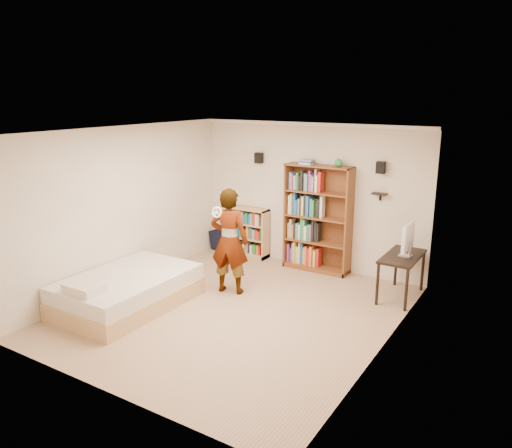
{
  "coord_description": "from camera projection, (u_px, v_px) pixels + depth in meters",
  "views": [
    {
      "loc": [
        3.94,
        -5.78,
        3.23
      ],
      "look_at": [
        -0.0,
        0.6,
        1.24
      ],
      "focal_mm": 35.0,
      "sensor_mm": 36.0,
      "label": 1
    }
  ],
  "objects": [
    {
      "name": "speaker_left",
      "position": [
        259.0,
        158.0,
        9.58
      ],
      "size": [
        0.14,
        0.12,
        0.2
      ],
      "primitive_type": "cube",
      "color": "black",
      "rests_on": "room_shell"
    },
    {
      "name": "daybed",
      "position": [
        128.0,
        287.0,
        7.71
      ],
      "size": [
        1.38,
        2.13,
        0.63
      ],
      "primitive_type": null,
      "color": "silver",
      "rests_on": "ground"
    },
    {
      "name": "tall_bookshelf",
      "position": [
        318.0,
        219.0,
        9.11
      ],
      "size": [
        1.24,
        0.36,
        1.97
      ],
      "primitive_type": null,
      "color": "brown",
      "rests_on": "ground"
    },
    {
      "name": "speaker_right",
      "position": [
        381.0,
        168.0,
        8.36
      ],
      "size": [
        0.14,
        0.12,
        0.2
      ],
      "primitive_type": "cube",
      "color": "black",
      "rests_on": "room_shell"
    },
    {
      "name": "room_shell",
      "position": [
        234.0,
        198.0,
        7.13
      ],
      "size": [
        4.52,
        5.02,
        2.71
      ],
      "color": "#F2E6CF",
      "rests_on": "ground"
    },
    {
      "name": "wii_wheel",
      "position": [
        217.0,
        212.0,
        7.69
      ],
      "size": [
        0.18,
        0.07,
        0.19
      ],
      "primitive_type": "torus",
      "rotation": [
        1.36,
        0.0,
        0.0
      ],
      "color": "white",
      "rests_on": "person"
    },
    {
      "name": "person",
      "position": [
        229.0,
        241.0,
        8.11
      ],
      "size": [
        0.72,
        0.56,
        1.76
      ],
      "primitive_type": "imported",
      "rotation": [
        0.0,
        0.0,
        3.38
      ],
      "color": "black",
      "rests_on": "ground"
    },
    {
      "name": "ground",
      "position": [
        235.0,
        311.0,
        7.58
      ],
      "size": [
        4.5,
        5.0,
        0.01
      ],
      "primitive_type": "cube",
      "color": "tan",
      "rests_on": "ground"
    },
    {
      "name": "navy_bag",
      "position": [
        217.0,
        240.0,
        10.49
      ],
      "size": [
        0.36,
        0.28,
        0.44
      ],
      "primitive_type": null,
      "rotation": [
        0.0,
        0.0,
        -0.22
      ],
      "color": "black",
      "rests_on": "ground"
    },
    {
      "name": "computer_desk",
      "position": [
        401.0,
        276.0,
        8.02
      ],
      "size": [
        0.52,
        1.05,
        0.71
      ],
      "primitive_type": null,
      "color": "black",
      "rests_on": "ground"
    },
    {
      "name": "crown_molding",
      "position": [
        233.0,
        134.0,
        6.9
      ],
      "size": [
        4.5,
        5.0,
        0.06
      ],
      "color": "white",
      "rests_on": "room_shell"
    },
    {
      "name": "imac",
      "position": [
        406.0,
        240.0,
        7.81
      ],
      "size": [
        0.15,
        0.55,
        0.54
      ],
      "primitive_type": null,
      "rotation": [
        0.0,
        0.0,
        0.08
      ],
      "color": "white",
      "rests_on": "computer_desk"
    },
    {
      "name": "wall_shelf",
      "position": [
        379.0,
        194.0,
        8.48
      ],
      "size": [
        0.25,
        0.16,
        0.02
      ],
      "primitive_type": "cube",
      "color": "black",
      "rests_on": "room_shell"
    },
    {
      "name": "low_bookshelf",
      "position": [
        250.0,
        232.0,
        10.02
      ],
      "size": [
        0.79,
        0.3,
        0.99
      ],
      "primitive_type": null,
      "color": "tan",
      "rests_on": "ground"
    }
  ]
}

